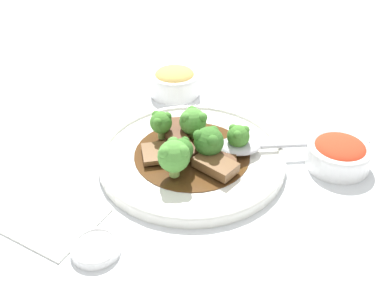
% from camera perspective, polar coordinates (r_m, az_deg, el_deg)
% --- Properties ---
extents(ground_plane, '(4.00, 4.00, 0.00)m').
position_cam_1_polar(ground_plane, '(0.70, 0.00, -2.25)').
color(ground_plane, silver).
extents(main_plate, '(0.29, 0.29, 0.02)m').
position_cam_1_polar(main_plate, '(0.70, 0.00, -1.60)').
color(main_plate, white).
rests_on(main_plate, ground_plane).
extents(beef_strip_0, '(0.07, 0.07, 0.01)m').
position_cam_1_polar(beef_strip_0, '(0.69, -1.54, -0.34)').
color(beef_strip_0, '#56331E').
rests_on(beef_strip_0, main_plate).
extents(beef_strip_1, '(0.06, 0.06, 0.01)m').
position_cam_1_polar(beef_strip_1, '(0.69, -4.72, -1.18)').
color(beef_strip_1, brown).
rests_on(beef_strip_1, main_plate).
extents(beef_strip_2, '(0.05, 0.06, 0.01)m').
position_cam_1_polar(beef_strip_2, '(0.73, -1.77, 1.94)').
color(beef_strip_2, '#56331E').
rests_on(beef_strip_2, main_plate).
extents(beef_strip_3, '(0.07, 0.05, 0.02)m').
position_cam_1_polar(beef_strip_3, '(0.66, 3.01, -2.68)').
color(beef_strip_3, brown).
rests_on(beef_strip_3, main_plate).
extents(beef_strip_4, '(0.05, 0.06, 0.01)m').
position_cam_1_polar(beef_strip_4, '(0.69, 4.40, -1.20)').
color(beef_strip_4, '#56331E').
rests_on(beef_strip_4, main_plate).
extents(broccoli_floret_0, '(0.04, 0.04, 0.05)m').
position_cam_1_polar(broccoli_floret_0, '(0.71, 0.11, 2.94)').
color(broccoli_floret_0, '#8EB756').
rests_on(broccoli_floret_0, main_plate).
extents(broccoli_floret_1, '(0.04, 0.04, 0.05)m').
position_cam_1_polar(broccoli_floret_1, '(0.71, -3.97, 2.77)').
color(broccoli_floret_1, '#7FA84C').
rests_on(broccoli_floret_1, main_plate).
extents(broccoli_floret_2, '(0.03, 0.03, 0.04)m').
position_cam_1_polar(broccoli_floret_2, '(0.65, -1.44, -0.66)').
color(broccoli_floret_2, '#8EB756').
rests_on(broccoli_floret_2, main_plate).
extents(broccoli_floret_3, '(0.05, 0.05, 0.06)m').
position_cam_1_polar(broccoli_floret_3, '(0.63, -2.29, -1.50)').
color(broccoli_floret_3, '#7FA84C').
rests_on(broccoli_floret_3, main_plate).
extents(broccoli_floret_4, '(0.03, 0.03, 0.04)m').
position_cam_1_polar(broccoli_floret_4, '(0.69, 5.90, 1.04)').
color(broccoli_floret_4, '#8EB756').
rests_on(broccoli_floret_4, main_plate).
extents(broccoli_floret_5, '(0.05, 0.05, 0.05)m').
position_cam_1_polar(broccoli_floret_5, '(0.67, 2.05, 0.25)').
color(broccoli_floret_5, '#8EB756').
rests_on(broccoli_floret_5, main_plate).
extents(serving_spoon, '(0.23, 0.14, 0.01)m').
position_cam_1_polar(serving_spoon, '(0.70, 7.48, -0.24)').
color(serving_spoon, '#B7B7BC').
rests_on(serving_spoon, main_plate).
extents(side_bowl_kimchi, '(0.10, 0.10, 0.04)m').
position_cam_1_polar(side_bowl_kimchi, '(0.72, 18.15, -1.10)').
color(side_bowl_kimchi, white).
rests_on(side_bowl_kimchi, ground_plane).
extents(side_bowl_appetizer, '(0.10, 0.10, 0.05)m').
position_cam_1_polar(side_bowl_appetizer, '(0.88, -2.21, 7.99)').
color(side_bowl_appetizer, white).
rests_on(side_bowl_appetizer, ground_plane).
extents(sauce_dish, '(0.06, 0.06, 0.01)m').
position_cam_1_polar(sauce_dish, '(0.58, -12.15, -12.72)').
color(sauce_dish, white).
rests_on(sauce_dish, ground_plane).
extents(paper_napkin, '(0.12, 0.12, 0.01)m').
position_cam_1_polar(paper_napkin, '(0.63, -16.95, -9.10)').
color(paper_napkin, silver).
rests_on(paper_napkin, ground_plane).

